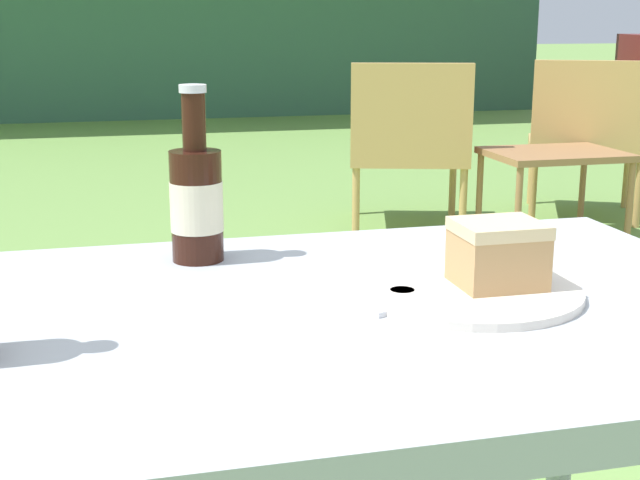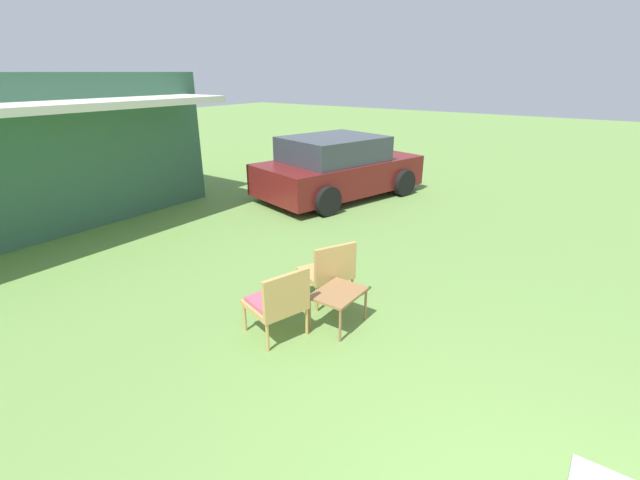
# 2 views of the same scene
# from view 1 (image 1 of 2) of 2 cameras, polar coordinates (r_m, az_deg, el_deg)

# --- Properties ---
(wicker_chair_cushioned) EXTENTS (0.69, 0.68, 0.82)m
(wicker_chair_cushioned) POSITION_cam_1_polar(r_m,az_deg,el_deg) (4.37, 5.70, 6.33)
(wicker_chair_cushioned) COLOR tan
(wicker_chair_cushioned) RESTS_ON ground_plane
(wicker_chair_plain) EXTENTS (0.74, 0.73, 0.82)m
(wicker_chair_plain) POSITION_cam_1_polar(r_m,az_deg,el_deg) (4.76, 16.70, 6.53)
(wicker_chair_plain) COLOR tan
(wicker_chair_plain) RESTS_ON ground_plane
(garden_side_table) EXTENTS (0.60, 0.46, 0.42)m
(garden_side_table) POSITION_cam_1_polar(r_m,az_deg,el_deg) (4.24, 14.79, 4.92)
(garden_side_table) COLOR #996B42
(garden_side_table) RESTS_ON ground_plane
(patio_table) EXTENTS (0.99, 0.67, 0.71)m
(patio_table) POSITION_cam_1_polar(r_m,az_deg,el_deg) (1.01, 1.39, -7.97)
(patio_table) COLOR #9EA3A8
(patio_table) RESTS_ON ground_plane
(cake_on_plate) EXTENTS (0.25, 0.25, 0.08)m
(cake_on_plate) POSITION_cam_1_polar(r_m,az_deg,el_deg) (1.03, 10.50, -2.13)
(cake_on_plate) COLOR silver
(cake_on_plate) RESTS_ON patio_table
(cola_bottle_near) EXTENTS (0.07, 0.07, 0.23)m
(cola_bottle_near) POSITION_cam_1_polar(r_m,az_deg,el_deg) (1.16, -7.92, 2.58)
(cola_bottle_near) COLOR black
(cola_bottle_near) RESTS_ON patio_table
(fork) EXTENTS (0.17, 0.08, 0.01)m
(fork) POSITION_cam_1_polar(r_m,az_deg,el_deg) (1.01, 7.54, -3.73)
(fork) COLOR silver
(fork) RESTS_ON patio_table
(loose_bottle_cap) EXTENTS (0.03, 0.03, 0.01)m
(loose_bottle_cap) POSITION_cam_1_polar(r_m,az_deg,el_deg) (1.01, 5.29, -3.45)
(loose_bottle_cap) COLOR silver
(loose_bottle_cap) RESTS_ON patio_table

